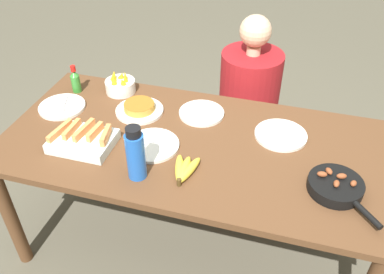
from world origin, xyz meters
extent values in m
plane|color=#565142|center=(0.00, 0.00, 0.00)|extent=(14.00, 14.00, 0.00)
cube|color=brown|center=(0.00, 0.00, 0.72)|extent=(1.85, 0.89, 0.03)
cylinder|color=brown|center=(-0.86, -0.39, 0.35)|extent=(0.07, 0.07, 0.70)
cylinder|color=brown|center=(-0.86, 0.39, 0.35)|extent=(0.07, 0.07, 0.70)
cylinder|color=brown|center=(0.86, 0.39, 0.35)|extent=(0.07, 0.07, 0.70)
ellipsoid|color=yellow|center=(0.05, -0.22, 0.75)|extent=(0.08, 0.19, 0.04)
ellipsoid|color=yellow|center=(0.03, -0.22, 0.75)|extent=(0.04, 0.18, 0.04)
ellipsoid|color=yellow|center=(0.01, -0.22, 0.75)|extent=(0.09, 0.19, 0.04)
cylinder|color=#4C3819|center=(0.03, -0.30, 0.75)|extent=(0.02, 0.02, 0.04)
cube|color=silver|center=(-0.49, -0.17, 0.76)|extent=(0.29, 0.22, 0.05)
cube|color=#ED8E4C|center=(-0.60, -0.17, 0.80)|extent=(0.05, 0.17, 0.04)
cube|color=#ED8E4C|center=(-0.55, -0.15, 0.80)|extent=(0.03, 0.14, 0.04)
cube|color=#ED8E4C|center=(-0.49, -0.14, 0.80)|extent=(0.04, 0.16, 0.04)
cube|color=#ED8E4C|center=(-0.44, -0.14, 0.80)|extent=(0.03, 0.12, 0.04)
cube|color=#ED8E4C|center=(-0.37, -0.15, 0.80)|extent=(0.04, 0.13, 0.05)
cylinder|color=black|center=(0.66, -0.15, 0.74)|extent=(0.22, 0.22, 0.01)
cylinder|color=black|center=(0.66, -0.15, 0.76)|extent=(0.23, 0.23, 0.04)
cylinder|color=black|center=(0.78, -0.29, 0.77)|extent=(0.11, 0.12, 0.02)
ellipsoid|color=brown|center=(0.68, -0.13, 0.80)|extent=(0.05, 0.04, 0.03)
ellipsoid|color=brown|center=(0.73, -0.15, 0.80)|extent=(0.04, 0.04, 0.03)
ellipsoid|color=brown|center=(0.66, -0.18, 0.80)|extent=(0.03, 0.04, 0.03)
ellipsoid|color=brown|center=(0.60, -0.14, 0.80)|extent=(0.04, 0.03, 0.03)
ellipsoid|color=brown|center=(0.63, -0.11, 0.80)|extent=(0.04, 0.05, 0.02)
cylinder|color=silver|center=(-0.34, 0.17, 0.74)|extent=(0.25, 0.25, 0.02)
cylinder|color=gold|center=(-0.34, 0.17, 0.77)|extent=(0.16, 0.16, 0.04)
cylinder|color=#9B601E|center=(-0.34, 0.17, 0.79)|extent=(0.16, 0.16, 0.00)
cylinder|color=silver|center=(0.41, 0.16, 0.74)|extent=(0.26, 0.26, 0.02)
cylinder|color=#B2B2B7|center=(0.43, 0.14, 0.75)|extent=(0.13, 0.03, 0.01)
cube|color=#B2B2B7|center=(0.34, 0.15, 0.75)|extent=(0.05, 0.03, 0.00)
cylinder|color=silver|center=(-0.02, 0.24, 0.74)|extent=(0.24, 0.24, 0.02)
cylinder|color=#B2B2B7|center=(-0.03, 0.26, 0.75)|extent=(0.08, 0.12, 0.01)
cube|color=#B2B2B7|center=(0.02, 0.18, 0.75)|extent=(0.05, 0.06, 0.00)
cylinder|color=silver|center=(-0.75, 0.09, 0.74)|extent=(0.25, 0.25, 0.02)
cylinder|color=#B2B2B7|center=(-0.75, 0.12, 0.75)|extent=(0.04, 0.12, 0.01)
cube|color=#B2B2B7|center=(-0.72, 0.03, 0.75)|extent=(0.04, 0.05, 0.00)
cylinder|color=silver|center=(-0.17, -0.09, 0.74)|extent=(0.26, 0.26, 0.02)
cylinder|color=#B2B2B7|center=(-0.19, -0.09, 0.75)|extent=(0.09, 0.07, 0.01)
cube|color=#B2B2B7|center=(-0.13, -0.04, 0.75)|extent=(0.05, 0.04, 0.00)
cylinder|color=silver|center=(-0.52, 0.33, 0.77)|extent=(0.17, 0.17, 0.07)
cone|color=#F4A819|center=(-0.48, 0.33, 0.82)|extent=(0.03, 0.04, 0.05)
cone|color=#F4A819|center=(-0.50, 0.36, 0.82)|extent=(0.04, 0.04, 0.05)
cone|color=#F4A819|center=(-0.52, 0.37, 0.82)|extent=(0.05, 0.04, 0.05)
cone|color=#F4A819|center=(-0.56, 0.35, 0.82)|extent=(0.05, 0.06, 0.06)
cone|color=#F4A819|center=(-0.55, 0.32, 0.82)|extent=(0.05, 0.05, 0.05)
cone|color=#F4A819|center=(-0.53, 0.29, 0.82)|extent=(0.05, 0.05, 0.06)
cone|color=#F4A819|center=(-0.48, 0.30, 0.82)|extent=(0.06, 0.06, 0.05)
cylinder|color=blue|center=(-0.16, -0.29, 0.84)|extent=(0.08, 0.08, 0.22)
cylinder|color=black|center=(-0.16, -0.29, 0.97)|extent=(0.06, 0.06, 0.04)
cylinder|color=#337F2D|center=(-0.76, 0.27, 0.78)|extent=(0.05, 0.05, 0.10)
cone|color=#337F2D|center=(-0.76, 0.27, 0.85)|extent=(0.05, 0.05, 0.03)
cylinder|color=red|center=(-0.76, 0.27, 0.88)|extent=(0.03, 0.03, 0.03)
cube|color=black|center=(0.17, 0.70, 0.20)|extent=(0.41, 0.41, 0.40)
cylinder|color=maroon|center=(0.17, 0.70, 0.65)|extent=(0.37, 0.37, 0.48)
cylinder|color=#DBB28E|center=(0.17, 0.70, 0.91)|extent=(0.08, 0.08, 0.05)
sphere|color=#DBB28E|center=(0.17, 0.70, 1.03)|extent=(0.18, 0.18, 0.18)
camera|label=1|loc=(0.42, -1.47, 1.96)|focal=38.00mm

